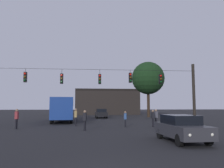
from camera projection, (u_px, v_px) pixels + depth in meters
The scene contains 13 objects.
ground_plane at pixel (94, 121), 30.70m from camera, with size 168.00×168.00×0.00m, color black.
overhead_signal_span at pixel (96, 89), 21.35m from camera, with size 19.62×0.44×6.18m.
city_bus at pixel (63, 107), 29.77m from camera, with size 3.52×11.19×3.00m.
car_near_right at pixel (181, 128), 13.02m from camera, with size 1.99×4.40×1.52m.
car_far_left at pixel (101, 113), 37.50m from camera, with size 1.96×4.39×1.52m.
pedestrian_crossing_left at pixel (153, 117), 22.08m from camera, with size 0.25×0.37×1.64m.
pedestrian_crossing_center at pixel (76, 116), 22.96m from camera, with size 0.25×0.37×1.76m.
pedestrian_crossing_right at pixel (156, 116), 22.93m from camera, with size 0.33×0.41×1.69m.
pedestrian_near_bus at pixel (125, 118), 21.71m from camera, with size 0.31×0.40×1.52m.
pedestrian_trailing at pixel (17, 117), 20.10m from camera, with size 0.25×0.37×1.77m.
pedestrian_far_side at pixel (85, 119), 18.73m from camera, with size 0.30×0.40×1.68m.
corner_building at pixel (107, 102), 53.87m from camera, with size 14.35×8.84×5.77m.
tree_left_silhouette at pixel (148, 78), 41.05m from camera, with size 5.92×5.92×10.00m.
Camera 1 is at (-0.48, -6.63, 2.08)m, focal length 36.24 mm.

